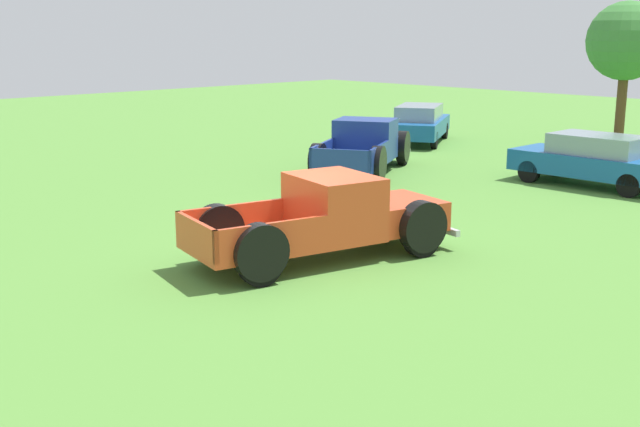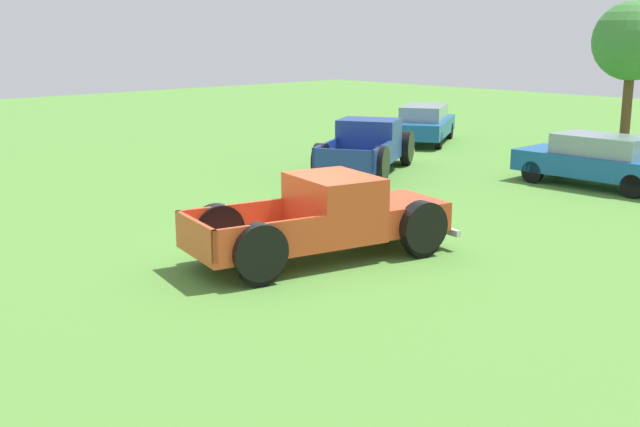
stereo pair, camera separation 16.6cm
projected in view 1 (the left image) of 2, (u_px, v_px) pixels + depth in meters
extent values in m
plane|color=#548C38|center=(309.00, 253.00, 15.69)|extent=(80.00, 80.00, 0.00)
cube|color=#D14723|center=(395.00, 213.00, 16.07)|extent=(1.90, 1.89, 0.58)
cube|color=silver|center=(427.00, 209.00, 16.48)|extent=(1.42, 0.37, 0.49)
sphere|color=silver|center=(407.00, 202.00, 17.00)|extent=(0.21, 0.21, 0.21)
sphere|color=silver|center=(446.00, 214.00, 15.93)|extent=(0.21, 0.21, 0.21)
cube|color=#D14723|center=(334.00, 206.00, 15.26)|extent=(2.01, 1.72, 1.21)
cube|color=#8C9EA8|center=(362.00, 189.00, 15.52)|extent=(1.49, 0.37, 0.53)
cube|color=#D14723|center=(251.00, 247.00, 14.48)|extent=(2.19, 2.54, 0.11)
cube|color=#D14723|center=(231.00, 220.00, 15.10)|extent=(0.56, 2.17, 0.58)
cube|color=#D14723|center=(272.00, 239.00, 13.71)|extent=(0.56, 2.17, 0.58)
cube|color=#D14723|center=(196.00, 236.00, 13.87)|extent=(1.73, 0.46, 0.58)
cylinder|color=black|center=(370.00, 219.00, 16.87)|extent=(0.40, 0.83, 0.80)
cylinder|color=#B7B7BC|center=(370.00, 219.00, 16.88)|extent=(0.32, 0.37, 0.32)
cylinder|color=black|center=(370.00, 209.00, 16.83)|extent=(0.51, 1.05, 1.01)
cylinder|color=black|center=(422.00, 237.00, 15.40)|extent=(0.40, 0.83, 0.80)
cylinder|color=#B7B7BC|center=(422.00, 237.00, 15.39)|extent=(0.32, 0.37, 0.32)
cylinder|color=black|center=(422.00, 227.00, 15.36)|extent=(0.51, 1.05, 1.01)
cylinder|color=black|center=(218.00, 241.00, 15.10)|extent=(0.40, 0.83, 0.80)
cylinder|color=#B7B7BC|center=(218.00, 241.00, 15.11)|extent=(0.32, 0.37, 0.32)
cylinder|color=black|center=(218.00, 231.00, 15.05)|extent=(0.51, 1.05, 1.01)
cylinder|color=black|center=(260.00, 264.00, 13.63)|extent=(0.40, 0.83, 0.80)
cylinder|color=#B7B7BC|center=(261.00, 264.00, 13.62)|extent=(0.32, 0.37, 0.32)
cylinder|color=black|center=(260.00, 252.00, 13.58)|extent=(0.51, 1.05, 1.01)
cube|color=silver|center=(428.00, 224.00, 16.58)|extent=(1.89, 0.52, 0.13)
cube|color=navy|center=(376.00, 143.00, 26.08)|extent=(2.19, 2.18, 0.59)
cube|color=silver|center=(382.00, 139.00, 26.84)|extent=(1.31, 0.76, 0.49)
sphere|color=silver|center=(363.00, 138.00, 27.00)|extent=(0.21, 0.21, 0.21)
sphere|color=silver|center=(401.00, 139.00, 26.63)|extent=(0.21, 0.21, 0.21)
cube|color=navy|center=(365.00, 139.00, 24.61)|extent=(2.23, 2.08, 1.23)
cube|color=#8C9EA8|center=(370.00, 128.00, 25.16)|extent=(1.37, 0.78, 0.54)
cube|color=navy|center=(350.00, 166.00, 23.05)|extent=(2.64, 2.82, 0.11)
cube|color=navy|center=(322.00, 153.00, 23.22)|extent=(1.16, 2.00, 0.59)
cube|color=navy|center=(379.00, 155.00, 22.73)|extent=(1.16, 2.00, 0.59)
cube|color=navy|center=(340.00, 160.00, 21.97)|extent=(1.60, 0.94, 0.59)
cylinder|color=black|center=(350.00, 150.00, 26.40)|extent=(0.60, 0.82, 0.81)
cylinder|color=#B7B7BC|center=(350.00, 150.00, 26.40)|extent=(0.38, 0.41, 0.32)
cylinder|color=black|center=(350.00, 144.00, 26.35)|extent=(0.76, 1.04, 1.02)
cylinder|color=black|center=(403.00, 153.00, 25.88)|extent=(0.60, 0.82, 0.81)
cylinder|color=#B7B7BC|center=(403.00, 153.00, 25.88)|extent=(0.38, 0.41, 0.32)
cylinder|color=black|center=(403.00, 147.00, 25.84)|extent=(0.76, 1.04, 1.02)
cylinder|color=black|center=(318.00, 168.00, 23.08)|extent=(0.60, 0.82, 0.81)
cylinder|color=#B7B7BC|center=(318.00, 168.00, 23.08)|extent=(0.38, 0.41, 0.32)
cylinder|color=black|center=(318.00, 161.00, 23.03)|extent=(0.76, 1.04, 1.02)
cylinder|color=black|center=(378.00, 171.00, 22.56)|extent=(0.60, 0.82, 0.81)
cylinder|color=#B7B7BC|center=(378.00, 171.00, 22.56)|extent=(0.38, 0.41, 0.32)
cylinder|color=black|center=(378.00, 164.00, 22.51)|extent=(0.76, 1.04, 1.02)
cube|color=silver|center=(382.00, 149.00, 26.95)|extent=(1.75, 1.04, 0.13)
cube|color=#195699|center=(592.00, 164.00, 22.39)|extent=(4.41, 1.83, 0.60)
cube|color=#7F939E|center=(598.00, 144.00, 22.15)|extent=(2.47, 1.53, 0.55)
cylinder|color=black|center=(529.00, 171.00, 22.96)|extent=(0.64, 0.20, 0.64)
cylinder|color=black|center=(557.00, 165.00, 24.04)|extent=(0.64, 0.20, 0.64)
cylinder|color=black|center=(629.00, 186.00, 20.87)|extent=(0.64, 0.20, 0.64)
cube|color=#195699|center=(419.00, 127.00, 31.00)|extent=(3.79, 4.73, 0.60)
cube|color=#7F939E|center=(419.00, 112.00, 30.73)|extent=(2.56, 2.91, 0.55)
cylinder|color=black|center=(406.00, 129.00, 32.69)|extent=(0.50, 0.66, 0.64)
cylinder|color=black|center=(445.00, 131.00, 32.26)|extent=(0.50, 0.66, 0.64)
cylinder|color=black|center=(392.00, 139.00, 29.87)|extent=(0.50, 0.66, 0.64)
cylinder|color=black|center=(434.00, 140.00, 29.44)|extent=(0.50, 0.66, 0.64)
cylinder|color=brown|center=(621.00, 109.00, 29.64)|extent=(0.36, 0.36, 2.84)
sphere|color=#3D7F38|center=(627.00, 41.00, 29.08)|extent=(2.88, 2.88, 2.88)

